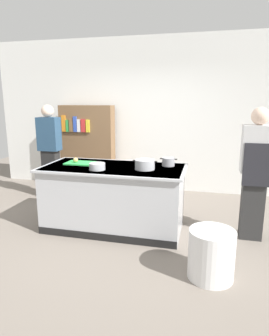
# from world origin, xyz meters

# --- Properties ---
(ground_plane) EXTENTS (10.00, 10.00, 0.00)m
(ground_plane) POSITION_xyz_m (0.00, 0.00, 0.00)
(ground_plane) COLOR slate
(back_wall) EXTENTS (6.40, 0.12, 3.00)m
(back_wall) POSITION_xyz_m (0.00, 2.10, 1.50)
(back_wall) COLOR white
(back_wall) RESTS_ON ground_plane
(counter_island) EXTENTS (1.98, 0.98, 0.90)m
(counter_island) POSITION_xyz_m (0.00, -0.00, 0.47)
(counter_island) COLOR #B7BABF
(counter_island) RESTS_ON ground_plane
(cutting_board) EXTENTS (0.40, 0.28, 0.02)m
(cutting_board) POSITION_xyz_m (-0.53, 0.07, 0.91)
(cutting_board) COLOR green
(cutting_board) RESTS_ON counter_island
(onion) EXTENTS (0.07, 0.07, 0.07)m
(onion) POSITION_xyz_m (-0.59, 0.06, 0.96)
(onion) COLOR tan
(onion) RESTS_ON cutting_board
(stock_pot) EXTENTS (0.33, 0.26, 0.13)m
(stock_pot) POSITION_xyz_m (0.45, -0.05, 0.97)
(stock_pot) COLOR #B7BABF
(stock_pot) RESTS_ON counter_island
(sauce_pan) EXTENTS (0.24, 0.18, 0.12)m
(sauce_pan) POSITION_xyz_m (0.73, 0.23, 0.96)
(sauce_pan) COLOR #99999E
(sauce_pan) RESTS_ON counter_island
(mixing_bowl) EXTENTS (0.21, 0.21, 0.09)m
(mixing_bowl) POSITION_xyz_m (-0.15, -0.23, 0.94)
(mixing_bowl) COLOR #B7BABF
(mixing_bowl) RESTS_ON counter_island
(trash_bin) EXTENTS (0.47, 0.47, 0.52)m
(trash_bin) POSITION_xyz_m (1.34, -0.95, 0.26)
(trash_bin) COLOR white
(trash_bin) RESTS_ON ground_plane
(person_chef) EXTENTS (0.38, 0.25, 1.72)m
(person_chef) POSITION_xyz_m (1.86, 0.11, 0.91)
(person_chef) COLOR #2B2B2B
(person_chef) RESTS_ON ground_plane
(person_guest) EXTENTS (0.38, 0.24, 1.72)m
(person_guest) POSITION_xyz_m (-1.55, 1.03, 0.91)
(person_guest) COLOR black
(person_guest) RESTS_ON ground_plane
(bookshelf) EXTENTS (1.10, 0.31, 1.70)m
(bookshelf) POSITION_xyz_m (-1.13, 1.80, 0.85)
(bookshelf) COLOR brown
(bookshelf) RESTS_ON ground_plane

